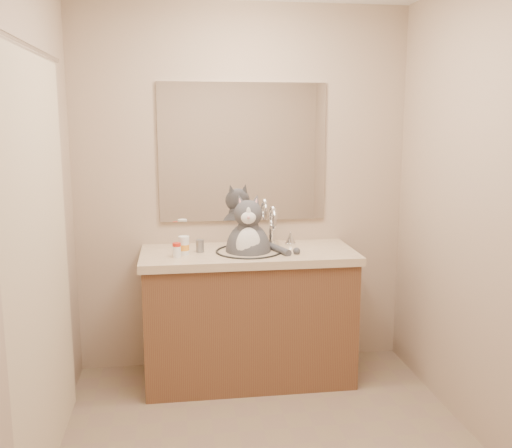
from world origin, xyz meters
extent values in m
cube|color=tan|center=(0.00, 1.25, 1.20)|extent=(2.20, 0.01, 2.40)
cube|color=tan|center=(0.00, -1.25, 1.20)|extent=(2.20, 0.01, 2.40)
cube|color=tan|center=(-1.10, 0.00, 1.20)|extent=(0.01, 2.50, 2.40)
cube|color=tan|center=(1.10, 0.00, 1.20)|extent=(0.01, 2.50, 2.40)
cube|color=brown|center=(0.00, 0.96, 0.40)|extent=(1.30, 0.55, 0.80)
cube|color=beige|center=(0.00, 0.96, 0.83)|extent=(1.34, 0.59, 0.05)
torus|color=black|center=(0.00, 0.94, 0.85)|extent=(0.42, 0.42, 0.02)
ellipsoid|color=white|center=(0.00, 0.94, 0.78)|extent=(0.40, 0.40, 0.15)
cylinder|color=silver|center=(0.17, 1.11, 0.95)|extent=(0.03, 0.03, 0.18)
torus|color=silver|center=(0.17, 1.05, 1.04)|extent=(0.03, 0.16, 0.16)
cone|color=silver|center=(0.30, 1.11, 0.90)|extent=(0.06, 0.06, 0.08)
cube|color=white|center=(0.00, 1.24, 1.45)|extent=(1.10, 0.02, 0.90)
cube|color=beige|center=(-1.05, 0.10, 1.00)|extent=(0.01, 1.20, 1.90)
cylinder|color=silver|center=(-1.05, 0.10, 1.97)|extent=(0.02, 1.30, 0.02)
ellipsoid|color=#47474C|center=(0.00, 0.97, 0.84)|extent=(0.32, 0.34, 0.39)
ellipsoid|color=white|center=(-0.01, 0.87, 0.90)|extent=(0.16, 0.10, 0.24)
ellipsoid|color=#47474C|center=(-0.01, 0.93, 1.09)|extent=(0.19, 0.17, 0.17)
ellipsoid|color=white|center=(-0.01, 0.86, 1.08)|extent=(0.10, 0.05, 0.07)
sphere|color=#D88C8C|center=(-0.02, 0.83, 1.09)|extent=(0.02, 0.02, 0.02)
cone|color=#47474C|center=(-0.05, 0.94, 1.17)|extent=(0.08, 0.07, 0.08)
cone|color=#47474C|center=(0.05, 0.93, 1.17)|extent=(0.08, 0.07, 0.08)
cylinder|color=#47474C|center=(0.18, 0.91, 0.87)|extent=(0.12, 0.26, 0.04)
cylinder|color=white|center=(-0.45, 0.86, 0.88)|extent=(0.06, 0.06, 0.07)
cylinder|color=red|center=(-0.45, 0.86, 0.93)|extent=(0.06, 0.06, 0.02)
cylinder|color=white|center=(-0.40, 0.93, 0.90)|extent=(0.08, 0.08, 0.09)
cylinder|color=orange|center=(-0.40, 0.93, 0.90)|extent=(0.08, 0.08, 0.04)
cylinder|color=white|center=(-0.40, 0.93, 0.95)|extent=(0.08, 0.08, 0.02)
cylinder|color=gray|center=(-0.30, 0.97, 0.89)|extent=(0.05, 0.05, 0.08)
camera|label=1|loc=(-0.44, -2.50, 1.66)|focal=40.00mm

